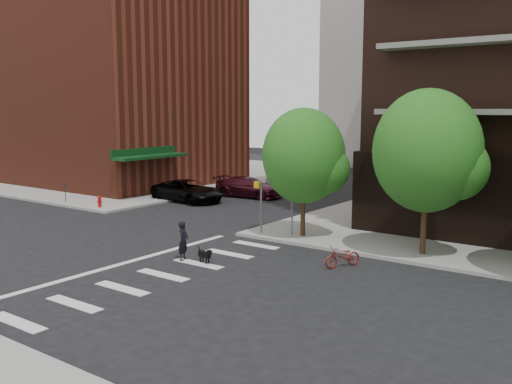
{
  "coord_description": "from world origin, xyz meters",
  "views": [
    {
      "loc": [
        18.27,
        -14.84,
        6.29
      ],
      "look_at": [
        3.0,
        6.0,
        2.5
      ],
      "focal_mm": 40.0,
      "sensor_mm": 36.0,
      "label": 1
    }
  ],
  "objects_px": {
    "fire_hydrant": "(100,201)",
    "parked_car_silver": "(298,179)",
    "parked_car_maroon": "(248,187)",
    "dog_walker": "(183,241)",
    "parked_car_black": "(188,191)",
    "scooter": "(343,257)"
  },
  "relations": [
    {
      "from": "dog_walker",
      "to": "parked_car_maroon",
      "type": "bearing_deg",
      "value": 7.72
    },
    {
      "from": "fire_hydrant",
      "to": "parked_car_maroon",
      "type": "relative_size",
      "value": 0.15
    },
    {
      "from": "parked_car_maroon",
      "to": "dog_walker",
      "type": "bearing_deg",
      "value": -157.42
    },
    {
      "from": "dog_walker",
      "to": "parked_car_silver",
      "type": "bearing_deg",
      "value": -0.48
    },
    {
      "from": "fire_hydrant",
      "to": "parked_car_silver",
      "type": "xyz_separation_m",
      "value": [
        5.0,
        15.36,
        0.25
      ]
    },
    {
      "from": "parked_car_black",
      "to": "parked_car_maroon",
      "type": "distance_m",
      "value": 4.56
    },
    {
      "from": "parked_car_black",
      "to": "parked_car_maroon",
      "type": "bearing_deg",
      "value": -25.69
    },
    {
      "from": "parked_car_silver",
      "to": "parked_car_maroon",
      "type": "bearing_deg",
      "value": 169.74
    },
    {
      "from": "parked_car_black",
      "to": "scooter",
      "type": "bearing_deg",
      "value": -114.84
    },
    {
      "from": "fire_hydrant",
      "to": "parked_car_black",
      "type": "height_order",
      "value": "parked_car_black"
    },
    {
      "from": "fire_hydrant",
      "to": "parked_car_silver",
      "type": "relative_size",
      "value": 0.15
    },
    {
      "from": "parked_car_black",
      "to": "dog_walker",
      "type": "relative_size",
      "value": 3.22
    },
    {
      "from": "parked_car_maroon",
      "to": "dog_walker",
      "type": "distance_m",
      "value": 17.38
    },
    {
      "from": "parked_car_black",
      "to": "parked_car_silver",
      "type": "xyz_separation_m",
      "value": [
        2.7,
        9.78,
        0.06
      ]
    },
    {
      "from": "fire_hydrant",
      "to": "dog_walker",
      "type": "xyz_separation_m",
      "value": [
        12.63,
        -5.73,
        0.27
      ]
    },
    {
      "from": "parked_car_silver",
      "to": "dog_walker",
      "type": "height_order",
      "value": "dog_walker"
    },
    {
      "from": "fire_hydrant",
      "to": "parked_car_black",
      "type": "distance_m",
      "value": 6.04
    },
    {
      "from": "parked_car_maroon",
      "to": "dog_walker",
      "type": "relative_size",
      "value": 3.02
    },
    {
      "from": "parked_car_maroon",
      "to": "parked_car_silver",
      "type": "bearing_deg",
      "value": -10.99
    },
    {
      "from": "parked_car_silver",
      "to": "dog_walker",
      "type": "relative_size",
      "value": 2.94
    },
    {
      "from": "fire_hydrant",
      "to": "parked_car_silver",
      "type": "distance_m",
      "value": 16.15
    },
    {
      "from": "fire_hydrant",
      "to": "parked_car_silver",
      "type": "height_order",
      "value": "parked_car_silver"
    }
  ]
}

